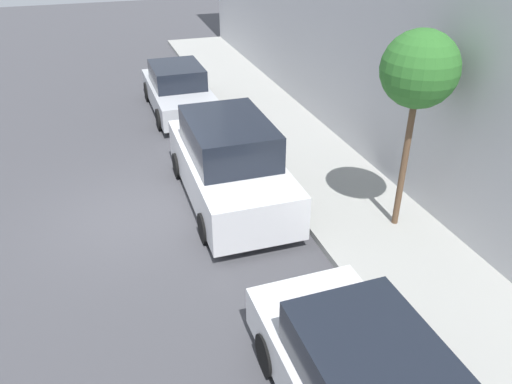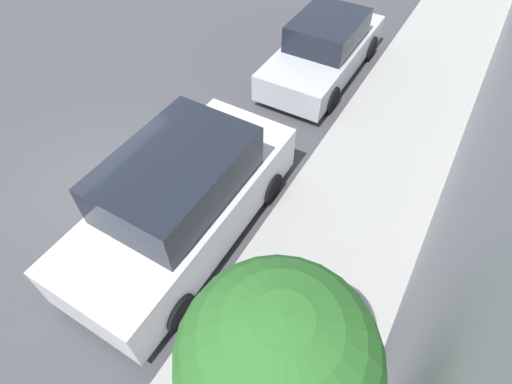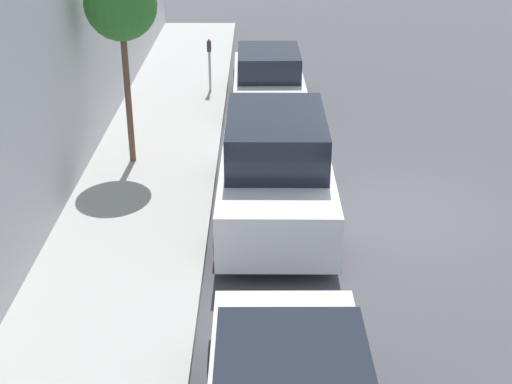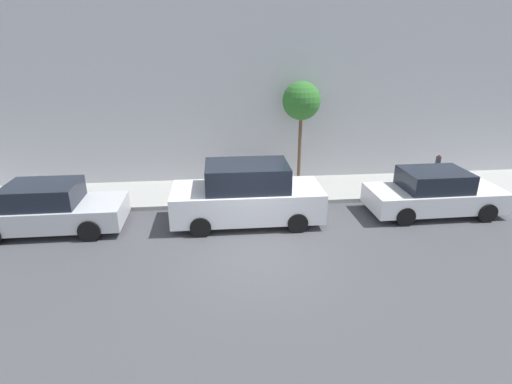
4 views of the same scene
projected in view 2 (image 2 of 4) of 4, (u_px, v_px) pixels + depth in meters
name	position (u px, v px, depth m)	size (l,w,h in m)	color
ground_plane	(97.00, 189.00, 8.33)	(60.00, 60.00, 0.00)	#424247
sidewalk	(308.00, 296.00, 6.68)	(2.74, 32.00, 0.15)	#9E9E99
parked_suv_second	(183.00, 200.00, 6.93)	(2.08, 4.81, 1.98)	silver
parked_sedan_third	(324.00, 49.00, 10.56)	(1.92, 4.51, 1.54)	#B7BABF
street_tree	(277.00, 362.00, 2.75)	(1.44, 1.44, 4.03)	brown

